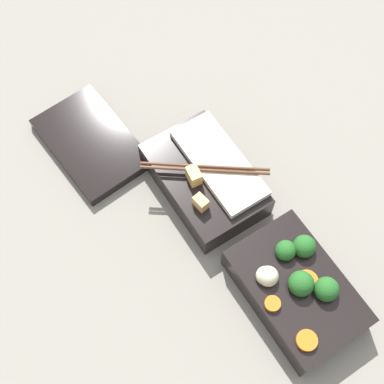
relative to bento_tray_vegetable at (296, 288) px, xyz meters
name	(u,v)px	position (x,y,z in m)	size (l,w,h in m)	color
ground_plane	(257,240)	(0.10, -0.01, -0.03)	(3.00, 3.00, 0.00)	gray
bento_tray_vegetable	(296,288)	(0.00, 0.00, 0.00)	(0.20, 0.13, 0.08)	black
bento_tray_rice	(206,178)	(0.23, 0.01, 0.00)	(0.20, 0.17, 0.08)	black
bento_lid	(91,143)	(0.40, 0.14, -0.02)	(0.20, 0.13, 0.02)	black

